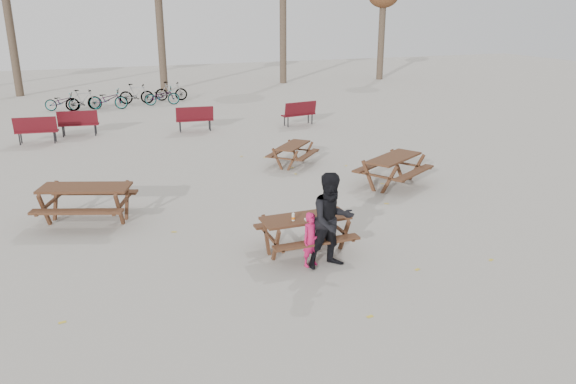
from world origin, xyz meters
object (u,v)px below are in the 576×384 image
object	(u,v)px
soda_bottle	(293,217)
picnic_table_far	(293,155)
picnic_table_north	(87,204)
main_picnic_table	(305,225)
picnic_table_east	(393,171)
child	(311,240)
adult	(332,221)
food_tray	(309,219)

from	to	relation	value
soda_bottle	picnic_table_far	world-z (taller)	soda_bottle
picnic_table_north	main_picnic_table	bearing A→B (deg)	-19.53
picnic_table_east	child	bearing A→B (deg)	-167.05
adult	picnic_table_far	xyz separation A→B (m)	(2.01, 7.18, -0.62)
picnic_table_far	food_tray	bearing A→B (deg)	-154.67
main_picnic_table	picnic_table_east	bearing A→B (deg)	39.24
child	adult	distance (m)	0.56
soda_bottle	picnic_table_east	size ratio (longest dim) A/B	0.09
child	adult	size ratio (longest dim) A/B	0.58
soda_bottle	picnic_table_far	distance (m)	6.97
food_tray	soda_bottle	distance (m)	0.33
picnic_table_east	picnic_table_far	distance (m)	3.56
food_tray	picnic_table_far	distance (m)	6.94
child	picnic_table_north	distance (m)	5.69
child	picnic_table_far	world-z (taller)	child
picnic_table_north	picnic_table_far	distance (m)	7.02
main_picnic_table	child	distance (m)	0.66
child	picnic_table_far	xyz separation A→B (m)	(2.36, 7.01, -0.22)
adult	picnic_table_far	size ratio (longest dim) A/B	1.23
soda_bottle	picnic_table_east	bearing A→B (deg)	38.12
picnic_table_east	picnic_table_north	size ratio (longest dim) A/B	0.95
picnic_table_north	picnic_table_far	world-z (taller)	picnic_table_north
food_tray	picnic_table_east	distance (m)	5.42
soda_bottle	picnic_table_east	world-z (taller)	soda_bottle
picnic_table_east	picnic_table_north	world-z (taller)	picnic_table_north
adult	picnic_table_north	size ratio (longest dim) A/B	0.93
picnic_table_north	picnic_table_east	bearing A→B (deg)	19.37
food_tray	soda_bottle	size ratio (longest dim) A/B	1.06
main_picnic_table	child	world-z (taller)	child
child	picnic_table_north	bearing A→B (deg)	120.54
child	picnic_table_far	distance (m)	7.40
soda_bottle	picnic_table_north	xyz separation A→B (m)	(-3.84, 3.51, -0.41)
adult	picnic_table_east	size ratio (longest dim) A/B	0.99
picnic_table_east	picnic_table_far	world-z (taller)	picnic_table_east
adult	picnic_table_north	bearing A→B (deg)	132.78
food_tray	main_picnic_table	bearing A→B (deg)	90.58
main_picnic_table	food_tray	bearing A→B (deg)	-89.42
food_tray	picnic_table_north	bearing A→B (deg)	139.14
food_tray	picnic_table_far	world-z (taller)	food_tray
adult	soda_bottle	bearing A→B (deg)	123.30
picnic_table_east	soda_bottle	bearing A→B (deg)	-172.20
child	adult	xyz separation A→B (m)	(0.35, -0.17, 0.40)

